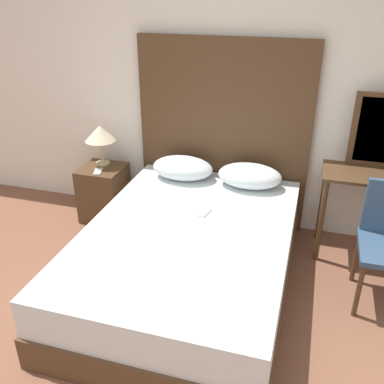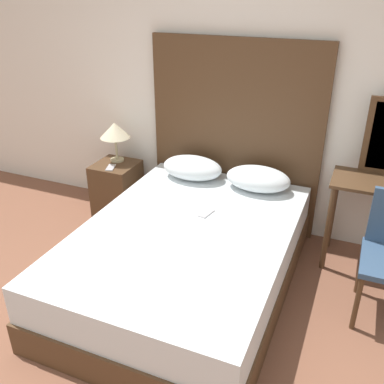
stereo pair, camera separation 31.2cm
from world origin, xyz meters
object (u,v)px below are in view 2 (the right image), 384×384
at_px(phone_on_nightstand, 111,168).
at_px(bed, 187,258).
at_px(nightstand, 117,189).
at_px(table_lamp, 115,131).
at_px(phone_on_bed, 206,213).

bearing_deg(phone_on_nightstand, bed, -32.63).
xyz_separation_m(nightstand, phone_on_nightstand, (0.02, -0.10, 0.28)).
relative_size(table_lamp, phone_on_nightstand, 2.39).
distance_m(bed, table_lamp, 1.56).
distance_m(bed, phone_on_bed, 0.38).
height_order(table_lamp, phone_on_nightstand, table_lamp).
height_order(phone_on_bed, table_lamp, table_lamp).
xyz_separation_m(bed, nightstand, (-1.12, 0.81, 0.01)).
relative_size(phone_on_bed, phone_on_nightstand, 0.98).
relative_size(nightstand, phone_on_nightstand, 3.29).
xyz_separation_m(bed, phone_on_bed, (0.05, 0.26, 0.27)).
bearing_deg(phone_on_nightstand, phone_on_bed, -21.07).
bearing_deg(nightstand, phone_on_bed, -25.07).
relative_size(bed, phone_on_nightstand, 13.06).
bearing_deg(phone_on_bed, table_lamp, 152.24).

